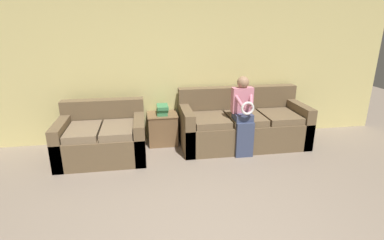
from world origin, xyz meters
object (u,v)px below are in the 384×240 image
Objects in this scene: side_shelf at (163,128)px; book_stack at (162,110)px; couch_side at (103,138)px; child_left_seated at (243,113)px; couch_main at (242,125)px.

book_stack is at bearing -20.45° from side_shelf.
book_stack is at bearing 21.64° from couch_side.
child_left_seated reaches higher than couch_side.
book_stack reaches higher than side_shelf.
couch_side is 1.09m from book_stack.
child_left_seated is 1.45m from side_shelf.
couch_main is 1.70× the size of child_left_seated.
side_shelf is (0.97, 0.39, -0.03)m from couch_side.
couch_side is 3.92× the size of book_stack.
couch_main is at bearing -9.99° from side_shelf.
book_stack is at bearing 152.76° from child_left_seated.
child_left_seated is 1.39m from book_stack.
side_shelf is 0.34m from book_stack.
couch_main is 6.35× the size of book_stack.
side_shelf is at bearing 170.01° from couch_main.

